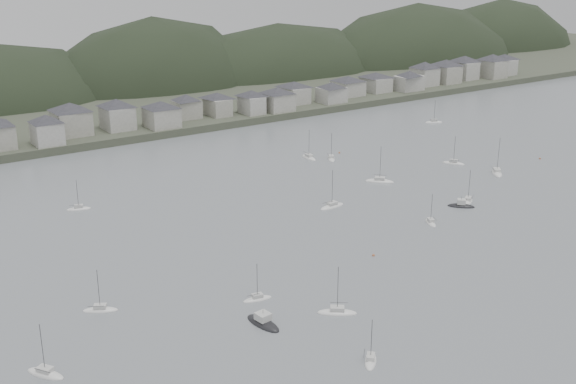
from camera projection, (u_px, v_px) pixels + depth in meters
ground at (505, 321)px, 139.27m from camera, size 900.00×900.00×0.00m
far_shore_land at (48, 89)px, 368.85m from camera, size 900.00×250.00×3.00m
forested_ridge at (76, 121)px, 355.57m from camera, size 851.55×103.94×102.57m
waterfront_town at (242, 99)px, 306.71m from camera, size 451.48×28.46×12.92m
sailboat_lead at (497, 173)px, 232.73m from camera, size 8.47×9.13×12.91m
moored_fleet at (317, 220)px, 191.91m from camera, size 243.89×174.73×12.39m
motor_launch_near at (461, 206)px, 202.10m from camera, size 7.23×7.43×3.83m
motor_launch_far at (263, 323)px, 138.11m from camera, size 4.29×9.32×4.13m
mooring_buoys at (281, 214)px, 196.11m from camera, size 191.41×102.49×0.70m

